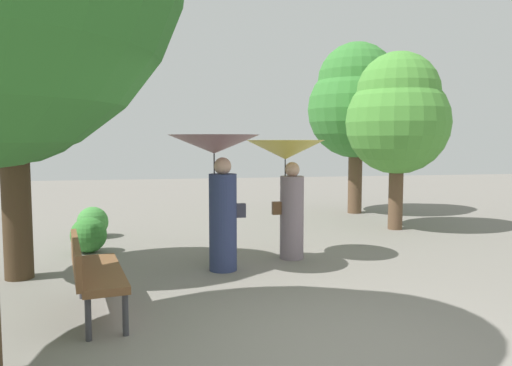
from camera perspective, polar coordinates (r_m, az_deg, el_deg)
name	(u,v)px	position (r m, az deg, el deg)	size (l,w,h in m)	color
ground_plane	(330,354)	(4.67, 8.47, -18.86)	(40.00, 40.00, 0.00)	slate
person_left	(217,170)	(7.08, -4.47, 1.45)	(1.30, 1.30, 1.95)	navy
person_right	(287,170)	(7.79, 3.61, 1.54)	(1.23, 1.23, 1.88)	gray
park_bench	(92,269)	(5.63, -18.28, -9.38)	(0.77, 1.57, 0.83)	#38383D
tree_near_left	(10,52)	(7.46, -26.38, 13.30)	(2.50, 2.50, 4.55)	#42301E
tree_near_right	(356,101)	(12.96, 11.45, 9.20)	(2.45, 2.45, 4.32)	brown
tree_mid_right	(398,113)	(10.78, 15.95, 7.68)	(2.14, 2.14, 3.69)	brown
bush_path_left	(93,222)	(10.12, -18.24, -4.27)	(0.59, 0.59, 0.59)	#428C3D
bush_path_right	(89,235)	(8.79, -18.65, -5.66)	(0.60, 0.60, 0.60)	#387F33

